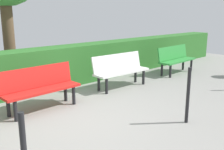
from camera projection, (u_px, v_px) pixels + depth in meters
ground_plane at (72, 121)px, 4.75m from camera, size 18.63×18.63×0.00m
bench_green at (176, 58)px, 8.32m from camera, size 1.55×0.51×0.86m
bench_white at (120, 69)px, 6.77m from camera, size 1.61×0.52×0.86m
bench_red at (40, 86)px, 5.20m from camera, size 1.59×0.49×0.86m
hedge_row at (57, 67)px, 6.85m from camera, size 14.63×0.69×1.04m
railing_post_mid at (188, 96)px, 4.56m from camera, size 0.06×0.06×1.00m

